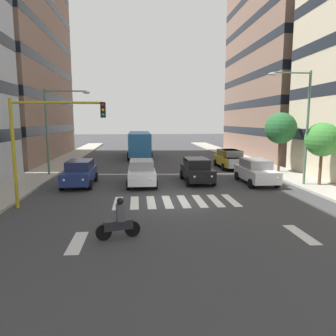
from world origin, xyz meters
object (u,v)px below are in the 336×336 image
at_px(car_row2_1, 231,159).
at_px(motorcycle_with_rider, 119,222).
at_px(car_1, 197,170).
at_px(street_tree_0, 322,140).
at_px(traffic_light_gantry, 41,135).
at_px(street_lamp_left, 301,116).
at_px(street_tree_1, 281,128).
at_px(bus_behind_traffic, 139,142).
at_px(street_lamp_right, 55,121).
at_px(car_3, 80,173).
at_px(car_row2_0, 228,159).
at_px(car_2, 142,172).
at_px(car_0, 256,171).

relative_size(car_row2_1, motorcycle_with_rider, 2.67).
height_order(car_1, street_tree_0, street_tree_0).
distance_m(car_1, car_row2_1, 7.61).
bearing_deg(traffic_light_gantry, street_lamp_left, -166.50).
distance_m(car_1, street_tree_1, 8.79).
xyz_separation_m(bus_behind_traffic, street_lamp_right, (6.76, 12.91, 2.50)).
bearing_deg(car_3, car_row2_0, -150.94).
bearing_deg(car_1, traffic_light_gantry, 33.15).
bearing_deg(street_tree_1, street_tree_0, 92.58).
xyz_separation_m(motorcycle_with_rider, street_lamp_right, (5.76, -14.29, 3.72)).
xyz_separation_m(car_1, traffic_light_gantry, (9.06, 5.92, 2.84)).
xyz_separation_m(car_row2_0, street_lamp_left, (-2.24, 8.73, 3.81)).
bearing_deg(traffic_light_gantry, car_row2_0, -136.92).
relative_size(car_2, street_lamp_right, 0.66).
bearing_deg(bus_behind_traffic, street_tree_0, 122.01).
relative_size(street_lamp_right, street_tree_1, 1.35).
xyz_separation_m(car_row2_0, motorcycle_with_rider, (9.28, 17.19, -0.24)).
relative_size(street_lamp_right, street_tree_0, 1.61).
relative_size(car_1, street_tree_0, 1.07).
distance_m(car_3, street_tree_0, 16.44).
height_order(car_0, car_row2_0, same).
height_order(car_row2_1, motorcycle_with_rider, car_row2_1).
xyz_separation_m(car_row2_1, street_lamp_right, (15.20, 2.52, 3.48)).
relative_size(car_0, car_2, 1.00).
bearing_deg(street_tree_0, motorcycle_with_rider, 32.26).
height_order(car_3, car_row2_0, same).
height_order(bus_behind_traffic, street_lamp_right, street_lamp_right).
xyz_separation_m(car_row2_1, motorcycle_with_rider, (9.44, 16.81, -0.24)).
xyz_separation_m(car_3, street_tree_1, (-15.90, -3.57, 2.91)).
xyz_separation_m(car_1, street_lamp_left, (-6.52, 2.17, 3.81)).
height_order(car_2, car_row2_1, same).
distance_m(car_0, street_lamp_left, 4.70).
distance_m(bus_behind_traffic, motorcycle_with_rider, 27.25).
height_order(car_2, street_lamp_left, street_lamp_left).
xyz_separation_m(car_row2_0, car_row2_1, (-0.16, 0.37, 0.00)).
height_order(car_row2_1, street_tree_0, street_tree_0).
relative_size(car_0, motorcycle_with_rider, 2.67).
bearing_deg(street_tree_1, street_lamp_left, 78.01).
xyz_separation_m(car_row2_1, street_lamp_left, (-2.08, 8.36, 3.81)).
bearing_deg(street_tree_1, motorcycle_with_rider, 47.48).
relative_size(car_row2_0, street_tree_1, 0.89).
xyz_separation_m(car_2, motorcycle_with_rider, (1.00, 10.00, -0.24)).
distance_m(bus_behind_traffic, street_tree_0, 22.51).
height_order(car_0, street_lamp_left, street_lamp_left).
bearing_deg(car_0, street_tree_1, -130.95).
bearing_deg(car_0, street_lamp_right, -17.43).
height_order(car_3, traffic_light_gantry, traffic_light_gantry).
xyz_separation_m(car_2, bus_behind_traffic, (-0.00, -17.21, 0.97)).
xyz_separation_m(car_1, car_row2_0, (-4.28, -6.56, 0.00)).
relative_size(car_0, street_lamp_left, 0.59).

